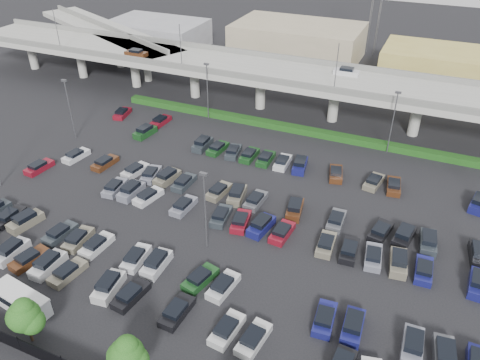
# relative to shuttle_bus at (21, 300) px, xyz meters

# --- Properties ---
(ground) EXTENTS (280.00, 280.00, 0.00)m
(ground) POSITION_rel_shuttle_bus_xyz_m (12.80, 24.01, -1.16)
(ground) COLOR black
(overpass) EXTENTS (150.00, 13.00, 15.80)m
(overpass) POSITION_rel_shuttle_bus_xyz_m (12.62, 55.99, 5.80)
(overpass) COLOR gray
(overpass) RESTS_ON ground
(on_ramp) EXTENTS (50.93, 30.13, 8.80)m
(on_ramp) POSITION_rel_shuttle_bus_xyz_m (-39.31, 67.06, 5.69)
(on_ramp) COLOR gray
(on_ramp) RESTS_ON ground
(hedge) EXTENTS (66.00, 1.60, 1.10)m
(hedge) POSITION_rel_shuttle_bus_xyz_m (12.80, 49.01, -0.61)
(hedge) COLOR #163C11
(hedge) RESTS_ON ground
(tree_row) EXTENTS (65.07, 3.66, 5.94)m
(tree_row) POSITION_rel_shuttle_bus_xyz_m (13.50, -2.52, 2.36)
(tree_row) COLOR #332316
(tree_row) RESTS_ON ground
(shuttle_bus) EXTENTS (6.91, 3.18, 2.14)m
(shuttle_bus) POSITION_rel_shuttle_bus_xyz_m (0.00, 0.00, 0.00)
(shuttle_bus) COLOR silver
(shuttle_bus) RESTS_ON ground
(parked_cars) EXTENTS (63.15, 41.67, 1.67)m
(parked_cars) POSITION_rel_shuttle_bus_xyz_m (13.18, 20.25, -0.54)
(parked_cars) COLOR #4E5055
(parked_cars) RESTS_ON ground
(light_poles) EXTENTS (66.90, 48.38, 10.30)m
(light_poles) POSITION_rel_shuttle_bus_xyz_m (8.67, 26.01, 5.07)
(light_poles) COLOR #525258
(light_poles) RESTS_ON ground
(distant_buildings) EXTENTS (138.00, 24.00, 9.00)m
(distant_buildings) POSITION_rel_shuttle_bus_xyz_m (25.17, 85.82, 2.58)
(distant_buildings) COLOR gray
(distant_buildings) RESTS_ON ground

